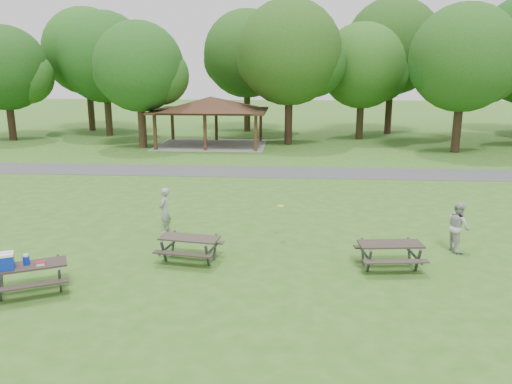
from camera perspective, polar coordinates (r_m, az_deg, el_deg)
The scene contains 18 objects.
ground at distance 15.81m, azimuth -4.74°, elevation -8.05°, with size 160.00×160.00×0.00m, color #315F1B.
asphalt_path at distance 29.16m, azimuth -0.50°, elevation 2.35°, with size 120.00×3.20×0.02m, color #404042.
pavilion at distance 39.08m, azimuth -5.21°, elevation 9.80°, with size 8.60×7.01×3.76m.
tree_row_b at distance 46.27m, azimuth -26.62°, elevation 12.30°, with size 7.14×6.80×9.28m.
tree_row_c at distance 46.43m, azimuth -16.79°, elevation 14.24°, with size 8.19×7.80×10.67m.
tree_row_d at distance 38.67m, azimuth -13.09°, elevation 13.48°, with size 6.93×6.60×9.27m.
tree_row_e at distance 39.49m, azimuth 4.00°, elevation 15.27°, with size 8.40×8.00×11.02m.
tree_row_f at distance 43.36m, azimuth 12.18°, elevation 13.65°, with size 7.35×7.00×9.55m.
tree_row_g at distance 38.32m, azimuth 22.74°, elevation 13.61°, with size 7.77×7.40×10.25m.
tree_deep_a at distance 50.79m, azimuth -18.68°, elevation 14.72°, with size 8.40×8.00×11.38m.
tree_deep_b at distance 47.68m, azimuth -0.92°, elevation 15.22°, with size 8.40×8.00×11.13m.
tree_deep_c at distance 47.32m, azimuth 15.46°, elevation 15.42°, with size 8.82×8.40×11.90m.
picnic_table_near at distance 14.80m, azimuth -25.24°, elevation -7.83°, with size 2.39×2.22×1.33m.
picnic_table_middle at distance 15.85m, azimuth -7.60°, elevation -5.77°, with size 2.06×1.75×0.80m.
picnic_table_far at distance 15.68m, azimuth 15.07°, elevation -6.32°, with size 2.05×1.72×0.82m.
frisbee_in_flight at distance 17.44m, azimuth 2.83°, elevation -1.59°, with size 0.31×0.31×0.02m.
frisbee_thrower at distance 18.62m, azimuth -10.39°, elevation -2.06°, with size 0.61×0.40×1.68m, color gray.
frisbee_catcher at distance 17.77m, azimuth 22.10°, elevation -3.69°, with size 0.81×0.63×1.67m, color #AFAFB2.
Camera 1 is at (2.37, -14.45, 5.94)m, focal length 35.00 mm.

